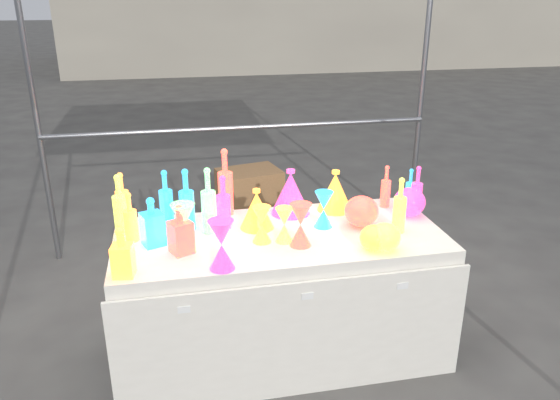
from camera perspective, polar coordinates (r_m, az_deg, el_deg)
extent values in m
plane|color=#64615C|center=(3.40, 0.00, -15.12)|extent=(80.00, 80.00, 0.00)
cylinder|color=gray|center=(4.37, -24.22, 8.63)|extent=(0.04, 0.04, 2.40)
cylinder|color=gray|center=(4.73, 14.56, 10.63)|extent=(0.04, 0.04, 2.40)
cylinder|color=gray|center=(4.31, -3.96, 7.55)|extent=(3.00, 0.04, 0.04)
cube|color=white|center=(3.19, 0.00, -9.68)|extent=(1.80, 0.80, 0.75)
cube|color=white|center=(2.87, 1.72, -14.48)|extent=(1.84, 0.02, 0.68)
cube|color=white|center=(2.66, -10.00, -11.22)|extent=(0.06, 0.00, 0.03)
cube|color=white|center=(2.73, 2.88, -10.02)|extent=(0.06, 0.00, 0.03)
cube|color=white|center=(2.88, 12.69, -8.75)|extent=(0.06, 0.00, 0.03)
cube|color=#9F7147|center=(5.24, -3.20, 0.99)|extent=(0.64, 0.53, 0.41)
cube|color=#9F7147|center=(5.17, 6.35, -1.51)|extent=(0.71, 0.55, 0.06)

